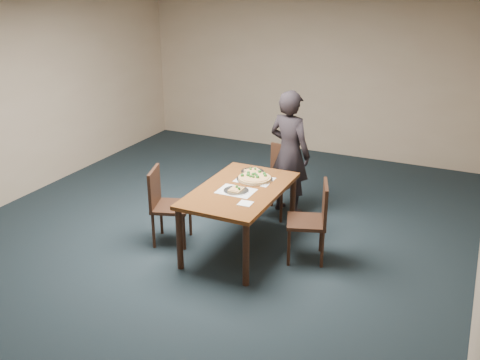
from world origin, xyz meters
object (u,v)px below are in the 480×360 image
at_px(chair_far, 280,176).
at_px(chair_right, 314,217).
at_px(dining_table, 240,196).
at_px(pizza_pan, 254,178).
at_px(slice_plate_near, 236,190).
at_px(diner, 289,153).
at_px(chair_left, 165,201).
at_px(slice_plate_far, 253,171).

distance_m(chair_far, chair_right, 1.27).
relative_size(dining_table, pizza_pan, 3.56).
bearing_deg(pizza_pan, chair_right, -13.63).
height_order(dining_table, slice_plate_near, slice_plate_near).
xyz_separation_m(chair_far, diner, (0.09, 0.08, 0.31)).
height_order(dining_table, chair_left, chair_left).
relative_size(dining_table, chair_right, 1.65).
bearing_deg(dining_table, pizza_pan, 82.37).
relative_size(chair_right, slice_plate_near, 3.25).
bearing_deg(chair_far, diner, 50.78).
xyz_separation_m(diner, slice_plate_near, (-0.15, -1.28, -0.06)).
bearing_deg(slice_plate_far, slice_plate_near, -82.76).
xyz_separation_m(chair_left, slice_plate_far, (0.79, 0.75, 0.25)).
height_order(chair_far, chair_right, same).
relative_size(chair_right, diner, 0.55).
bearing_deg(slice_plate_far, dining_table, -81.27).
height_order(chair_right, slice_plate_far, chair_right).
bearing_deg(chair_right, dining_table, -100.96).
height_order(pizza_pan, slice_plate_far, pizza_pan).
bearing_deg(chair_right, slice_plate_far, -133.17).
bearing_deg(diner, chair_right, 138.33).
distance_m(diner, pizza_pan, 0.89).
bearing_deg(chair_right, diner, -166.29).
relative_size(dining_table, slice_plate_far, 5.36).
bearing_deg(dining_table, slice_plate_near, -91.52).
distance_m(chair_right, diner, 1.31).
height_order(diner, pizza_pan, diner).
relative_size(chair_right, pizza_pan, 2.16).
distance_m(chair_far, diner, 0.33).
bearing_deg(chair_far, chair_right, -42.18).
xyz_separation_m(chair_far, chair_right, (0.78, -1.00, 0.00)).
height_order(dining_table, pizza_pan, pizza_pan).
bearing_deg(slice_plate_near, dining_table, 88.48).
xyz_separation_m(chair_left, pizza_pan, (0.91, 0.53, 0.26)).
distance_m(chair_left, pizza_pan, 1.08).
distance_m(chair_left, diner, 1.77).
relative_size(dining_table, slice_plate_near, 5.36).
xyz_separation_m(slice_plate_near, slice_plate_far, (-0.08, 0.62, -0.00)).
bearing_deg(slice_plate_near, chair_far, 87.19).
bearing_deg(chair_right, chair_far, -160.92).
distance_m(chair_left, slice_plate_far, 1.12).
xyz_separation_m(chair_far, chair_left, (-0.92, -1.34, 0.00)).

